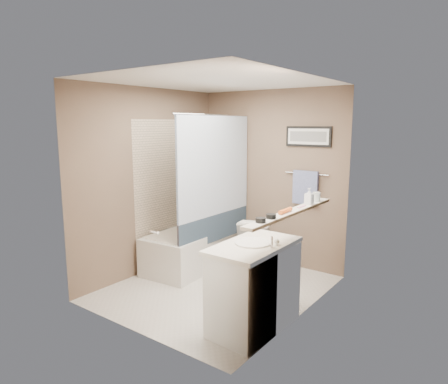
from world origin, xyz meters
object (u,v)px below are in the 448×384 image
Objects in this scene: vanity at (254,288)px; soap_bottle at (309,196)px; candle_bowl_far at (271,216)px; glass_jar at (316,197)px; candle_bowl_near at (261,220)px; bathtub at (194,247)px; hair_brush_front at (285,211)px; toilet at (261,244)px.

vanity is 1.12m from soap_bottle.
glass_jar is at bearing 90.00° from candle_bowl_far.
soap_bottle is at bearing 90.00° from candle_bowl_near.
candle_bowl_far is 0.79m from soap_bottle.
bathtub is 1.88m from vanity.
bathtub is 2.03m from soap_bottle.
vanity is at bearing 171.41° from candle_bowl_far.
vanity is 5.35× the size of soap_bottle.
vanity is at bearing -103.61° from soap_bottle.
candle_bowl_far is at bearing -90.00° from glass_jar.
candle_bowl_near is (0.19, -0.21, 0.73)m from vanity.
candle_bowl_far is 0.27m from hair_brush_front.
candle_bowl_near reaches higher than vanity.
candle_bowl_near is 0.45m from hair_brush_front.
candle_bowl_far is (0.92, -1.39, 0.77)m from toilet.
candle_bowl_near is 0.18m from candle_bowl_far.
hair_brush_front is (0.00, 0.27, 0.00)m from candle_bowl_far.
vanity is 0.76m from candle_bowl_far.
vanity reaches higher than bathtub.
hair_brush_front is at bearing 90.00° from candle_bowl_near.
candle_bowl_near is (0.92, -1.56, 0.77)m from toilet.
glass_jar reaches higher than hair_brush_front.
glass_jar is at bearing 90.00° from candle_bowl_near.
candle_bowl_near is (1.79, -1.18, 0.89)m from bathtub.
bathtub is at bearing 157.52° from hair_brush_front.
vanity is 4.09× the size of hair_brush_front.
bathtub is 0.95m from toilet.
toilet is at bearing 121.06° from vanity.
vanity is 0.79m from candle_bowl_near.
candle_bowl_near reaches higher than toilet.
toilet is 1.97m from candle_bowl_near.
soap_bottle reaches higher than candle_bowl_near.
toilet is at bearing 129.59° from hair_brush_front.
candle_bowl_far is at bearing -6.09° from vanity.
vanity is at bearing -36.68° from bathtub.
bathtub is at bearing 146.43° from candle_bowl_near.
bathtub is 6.82× the size of hair_brush_front.
vanity reaches higher than toilet.
candle_bowl_far is 0.53× the size of soap_bottle.
toilet is at bearing 147.26° from soap_bottle.
soap_bottle reaches higher than toilet.
soap_bottle is (1.79, -0.22, 0.95)m from bathtub.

